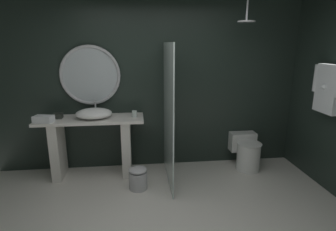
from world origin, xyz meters
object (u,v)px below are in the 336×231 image
(toilet, at_px, (247,152))
(vessel_sink, at_px, (94,113))
(tumbler_cup, at_px, (134,114))
(waste_bin, at_px, (138,178))
(folded_hand_towel, at_px, (43,119))
(hanging_bathrobe, at_px, (329,86))
(rain_shower_head, at_px, (247,20))
(tissue_box, at_px, (58,116))
(round_wall_mirror, at_px, (90,75))

(toilet, bearing_deg, vessel_sink, 179.87)
(tumbler_cup, xyz_separation_m, toilet, (1.75, -0.01, -0.67))
(toilet, height_order, waste_bin, toilet)
(vessel_sink, height_order, folded_hand_towel, vessel_sink)
(hanging_bathrobe, relative_size, toilet, 1.18)
(waste_bin, bearing_deg, rain_shower_head, 12.00)
(tumbler_cup, bearing_deg, tissue_box, 177.22)
(toilet, xyz_separation_m, waste_bin, (-1.73, -0.47, -0.11))
(tissue_box, bearing_deg, waste_bin, -25.70)
(vessel_sink, relative_size, rain_shower_head, 1.79)
(vessel_sink, bearing_deg, tumbler_cup, 0.62)
(tumbler_cup, relative_size, waste_bin, 0.30)
(tumbler_cup, relative_size, rain_shower_head, 0.33)
(tissue_box, distance_m, waste_bin, 1.46)
(tissue_box, xyz_separation_m, rain_shower_head, (2.64, -0.22, 1.31))
(tissue_box, distance_m, folded_hand_towel, 0.24)
(tissue_box, relative_size, hanging_bathrobe, 0.18)
(waste_bin, height_order, folded_hand_towel, folded_hand_towel)
(vessel_sink, bearing_deg, rain_shower_head, -4.27)
(tumbler_cup, height_order, hanging_bathrobe, hanging_bathrobe)
(hanging_bathrobe, bearing_deg, folded_hand_towel, 171.53)
(vessel_sink, relative_size, waste_bin, 1.63)
(rain_shower_head, xyz_separation_m, toilet, (0.21, 0.15, -1.97))
(round_wall_mirror, relative_size, hanging_bathrobe, 1.28)
(rain_shower_head, distance_m, waste_bin, 2.59)
(toilet, bearing_deg, tissue_box, 178.69)
(tissue_box, relative_size, folded_hand_towel, 0.49)
(vessel_sink, relative_size, tissue_box, 4.13)
(vessel_sink, height_order, toilet, vessel_sink)
(tumbler_cup, bearing_deg, waste_bin, -86.86)
(tumbler_cup, distance_m, tissue_box, 1.10)
(toilet, relative_size, waste_bin, 1.85)
(vessel_sink, xyz_separation_m, waste_bin, (0.60, -0.48, -0.81))
(round_wall_mirror, relative_size, toilet, 1.51)
(tumbler_cup, bearing_deg, hanging_bathrobe, -15.64)
(round_wall_mirror, height_order, folded_hand_towel, round_wall_mirror)
(toilet, distance_m, waste_bin, 1.79)
(vessel_sink, height_order, hanging_bathrobe, hanging_bathrobe)
(waste_bin, bearing_deg, hanging_bathrobe, -4.88)
(tumbler_cup, relative_size, round_wall_mirror, 0.11)
(tumbler_cup, height_order, round_wall_mirror, round_wall_mirror)
(waste_bin, bearing_deg, folded_hand_towel, 164.70)
(round_wall_mirror, bearing_deg, hanging_bathrobe, -16.92)
(toilet, xyz_separation_m, folded_hand_towel, (-2.98, -0.13, 0.67))
(toilet, relative_size, folded_hand_towel, 2.29)
(round_wall_mirror, bearing_deg, folded_hand_towel, -146.65)
(folded_hand_towel, bearing_deg, rain_shower_head, -0.47)
(waste_bin, bearing_deg, round_wall_mirror, 131.73)
(rain_shower_head, bearing_deg, vessel_sink, 175.73)
(round_wall_mirror, relative_size, folded_hand_towel, 3.47)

